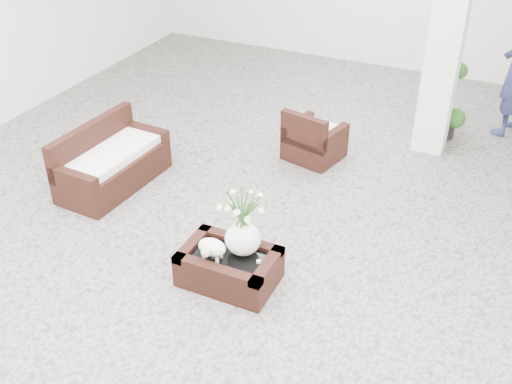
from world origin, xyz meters
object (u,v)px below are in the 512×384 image
at_px(topiary, 449,86).
at_px(armchair, 315,134).
at_px(loveseat, 112,157).
at_px(coffee_table, 229,268).

bearing_deg(topiary, armchair, -135.88).
distance_m(loveseat, topiary, 4.47).
bearing_deg(coffee_table, topiary, 72.57).
bearing_deg(topiary, coffee_table, -107.43).
xyz_separation_m(coffee_table, armchair, (-0.13, 2.64, 0.19)).
bearing_deg(loveseat, coffee_table, -111.90).
bearing_deg(coffee_table, loveseat, 154.42).
xyz_separation_m(coffee_table, topiary, (1.25, 3.97, 0.58)).
height_order(coffee_table, topiary, topiary).
height_order(loveseat, topiary, topiary).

